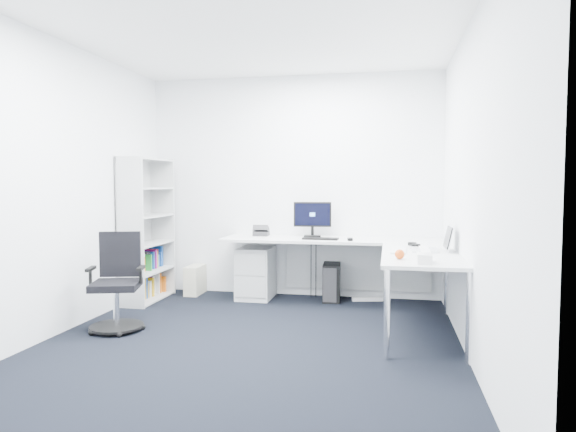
% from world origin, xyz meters
% --- Properties ---
extents(ground, '(4.20, 4.20, 0.00)m').
position_xyz_m(ground, '(0.00, 0.00, 0.00)').
color(ground, black).
extents(ceiling, '(4.20, 4.20, 0.00)m').
position_xyz_m(ceiling, '(0.00, 0.00, 2.70)').
color(ceiling, white).
extents(wall_back, '(3.60, 0.02, 2.70)m').
position_xyz_m(wall_back, '(0.00, 2.10, 1.35)').
color(wall_back, white).
rests_on(wall_back, ground).
extents(wall_front, '(3.60, 0.02, 2.70)m').
position_xyz_m(wall_front, '(0.00, -2.10, 1.35)').
color(wall_front, white).
rests_on(wall_front, ground).
extents(wall_left, '(0.02, 4.20, 2.70)m').
position_xyz_m(wall_left, '(-1.80, 0.00, 1.35)').
color(wall_left, white).
rests_on(wall_left, ground).
extents(wall_right, '(0.02, 4.20, 2.70)m').
position_xyz_m(wall_right, '(1.80, 0.00, 1.35)').
color(wall_right, white).
rests_on(wall_right, ground).
extents(l_desk, '(2.57, 1.44, 0.75)m').
position_xyz_m(l_desk, '(0.55, 1.40, 0.38)').
color(l_desk, silver).
rests_on(l_desk, ground).
extents(drawer_pedestal, '(0.40, 0.50, 0.61)m').
position_xyz_m(drawer_pedestal, '(-0.40, 1.81, 0.31)').
color(drawer_pedestal, silver).
rests_on(drawer_pedestal, ground).
extents(bookshelf, '(0.33, 0.84, 1.68)m').
position_xyz_m(bookshelf, '(-1.62, 1.45, 0.84)').
color(bookshelf, '#B6B8B8').
rests_on(bookshelf, ground).
extents(task_chair, '(0.64, 0.64, 0.92)m').
position_xyz_m(task_chair, '(-1.33, 0.22, 0.46)').
color(task_chair, black).
rests_on(task_chair, ground).
extents(black_pc_tower, '(0.23, 0.46, 0.44)m').
position_xyz_m(black_pc_tower, '(0.52, 1.89, 0.22)').
color(black_pc_tower, black).
rests_on(black_pc_tower, ground).
extents(beige_pc_tower, '(0.17, 0.38, 0.36)m').
position_xyz_m(beige_pc_tower, '(-1.20, 1.88, 0.18)').
color(beige_pc_tower, beige).
rests_on(beige_pc_tower, ground).
extents(power_strip, '(0.37, 0.14, 0.04)m').
position_xyz_m(power_strip, '(0.94, 1.91, 0.02)').
color(power_strip, silver).
rests_on(power_strip, ground).
extents(monitor, '(0.46, 0.19, 0.43)m').
position_xyz_m(monitor, '(0.28, 1.88, 0.97)').
color(monitor, black).
rests_on(monitor, l_desk).
extents(black_keyboard, '(0.41, 0.16, 0.02)m').
position_xyz_m(black_keyboard, '(0.41, 1.61, 0.76)').
color(black_keyboard, black).
rests_on(black_keyboard, l_desk).
extents(mouse, '(0.07, 0.10, 0.03)m').
position_xyz_m(mouse, '(0.75, 1.56, 0.77)').
color(mouse, black).
rests_on(mouse, l_desk).
extents(desk_phone, '(0.20, 0.20, 0.13)m').
position_xyz_m(desk_phone, '(-0.35, 1.90, 0.81)').
color(desk_phone, '#272729').
rests_on(desk_phone, l_desk).
extents(laptop, '(0.37, 0.36, 0.25)m').
position_xyz_m(laptop, '(1.51, 0.83, 0.88)').
color(laptop, silver).
rests_on(laptop, l_desk).
extents(white_keyboard, '(0.16, 0.48, 0.02)m').
position_xyz_m(white_keyboard, '(1.27, 0.76, 0.76)').
color(white_keyboard, silver).
rests_on(white_keyboard, l_desk).
extents(headphones, '(0.17, 0.23, 0.05)m').
position_xyz_m(headphones, '(1.43, 1.18, 0.78)').
color(headphones, black).
rests_on(headphones, l_desk).
extents(orange_fruit, '(0.08, 0.08, 0.08)m').
position_xyz_m(orange_fruit, '(1.27, 0.24, 0.79)').
color(orange_fruit, '#D24D12').
rests_on(orange_fruit, l_desk).
extents(tissue_box, '(0.12, 0.22, 0.08)m').
position_xyz_m(tissue_box, '(1.46, 0.07, 0.79)').
color(tissue_box, silver).
rests_on(tissue_box, l_desk).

